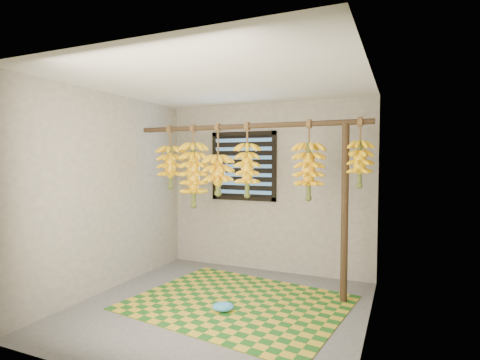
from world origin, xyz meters
The scene contains 16 objects.
floor centered at (0.00, 0.00, -0.01)m, with size 3.00×3.00×0.01m, color #525252.
ceiling centered at (0.00, 0.00, 2.40)m, with size 3.00×3.00×0.01m, color silver.
wall_back centered at (0.00, 1.50, 1.20)m, with size 3.00×0.01×2.40m, color gray.
wall_left centered at (-1.50, 0.00, 1.20)m, with size 0.01×3.00×2.40m, color gray.
wall_right centered at (1.50, 0.00, 1.20)m, with size 0.01×3.00×2.40m, color gray.
window centered at (-0.35, 1.48, 1.50)m, with size 1.00×0.04×1.00m.
hanging_pole centered at (0.00, 0.70, 2.00)m, with size 0.06×0.06×3.00m, color #432F1D.
support_post centered at (1.20, 0.70, 1.00)m, with size 0.08×0.08×2.00m, color #432F1D.
woven_mat centered at (0.13, 0.19, 0.01)m, with size 2.25×1.80×0.01m, color #1D5719.
plastic_bag centered at (0.09, -0.10, 0.06)m, with size 0.23×0.17×0.10m, color #3794CE.
banana_bunch_a centered at (-1.09, 0.70, 1.50)m, with size 0.34×0.34×0.84m.
banana_bunch_b centered at (-0.73, 0.70, 1.40)m, with size 0.36×0.36×1.07m.
banana_bunch_c centered at (-0.37, 0.70, 1.40)m, with size 0.36×0.36×0.90m.
banana_bunch_d centered at (0.03, 0.70, 1.47)m, with size 0.29×0.29×0.91m.
banana_bunch_e centered at (0.79, 0.70, 1.46)m, with size 0.35×0.35×0.92m.
banana_bunch_f centered at (1.35, 0.70, 1.55)m, with size 0.27×0.27×0.76m.
Camera 1 is at (1.78, -3.53, 1.58)m, focal length 28.00 mm.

